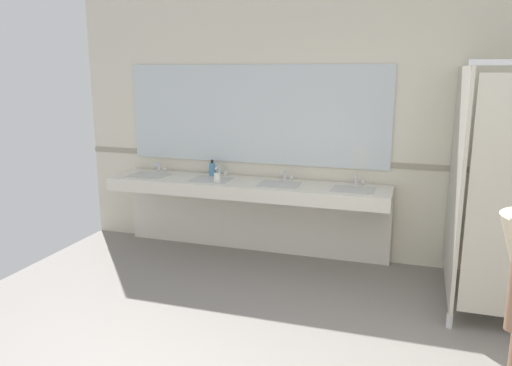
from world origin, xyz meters
The scene contains 6 objects.
wall_back centered at (0.00, 3.01, 1.41)m, with size 7.06×0.12×2.82m, color beige.
wall_back_tile_band centered at (0.00, 2.95, 1.05)m, with size 7.06×0.01×0.06m, color #9E937F.
vanity_counter centered at (-1.47, 2.72, 0.63)m, with size 3.03×0.58×0.96m.
mirror_panel centered at (-1.47, 2.94, 1.53)m, with size 2.93×0.02×1.06m, color silver.
soap_dispenser centered at (-1.92, 2.81, 0.92)m, with size 0.07×0.07×0.18m.
paper_cup centered at (-1.74, 2.53, 0.89)m, with size 0.07×0.07×0.09m, color white.
Camera 1 is at (0.24, -2.26, 2.00)m, focal length 35.20 mm.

